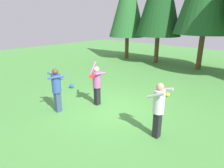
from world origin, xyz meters
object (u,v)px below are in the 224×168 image
(person_thrower, at_px, (97,82))
(ball_blue, at_px, (72,86))
(person_bystander, at_px, (159,106))
(tree_far_left, at_px, (128,3))
(ball_yellow, at_px, (168,95))
(person_catcher, at_px, (56,87))
(frisbee, at_px, (92,76))

(person_thrower, distance_m, ball_blue, 2.71)
(person_bystander, xyz_separation_m, ball_blue, (-5.63, 0.94, -0.93))
(person_bystander, relative_size, tree_far_left, 0.23)
(person_thrower, bearing_deg, tree_far_left, -151.14)
(ball_yellow, distance_m, ball_blue, 4.89)
(ball_yellow, height_order, ball_blue, ball_blue)
(ball_blue, bearing_deg, person_bystander, -9.48)
(person_catcher, bearing_deg, ball_yellow, -1.50)
(person_catcher, xyz_separation_m, person_bystander, (3.75, 1.07, 0.01))
(person_catcher, bearing_deg, person_thrower, 4.66)
(person_thrower, distance_m, tree_far_left, 11.27)
(person_thrower, relative_size, person_catcher, 1.05)
(ball_yellow, bearing_deg, person_catcher, -119.19)
(person_bystander, bearing_deg, person_thrower, -4.67)
(ball_blue, bearing_deg, ball_yellow, 28.31)
(frisbee, relative_size, tree_far_left, 0.04)
(tree_far_left, bearing_deg, ball_blue, -69.86)
(person_thrower, bearing_deg, ball_blue, -104.78)
(person_thrower, bearing_deg, person_catcher, -26.21)
(person_thrower, xyz_separation_m, person_bystander, (3.11, -0.42, 0.06))
(ball_yellow, bearing_deg, tree_far_left, 140.27)
(person_catcher, xyz_separation_m, ball_yellow, (2.42, 4.33, -0.93))
(frisbee, distance_m, ball_yellow, 3.76)
(person_thrower, height_order, person_bystander, person_thrower)
(ball_yellow, bearing_deg, frisbee, -119.78)
(ball_yellow, bearing_deg, ball_blue, -151.69)
(person_thrower, relative_size, ball_blue, 7.89)
(tree_far_left, bearing_deg, ball_yellow, -39.73)
(person_thrower, distance_m, person_catcher, 1.63)
(person_bystander, xyz_separation_m, tree_far_left, (-8.75, 9.42, 3.73))
(tree_far_left, bearing_deg, person_bystander, -47.13)
(person_bystander, distance_m, tree_far_left, 13.39)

